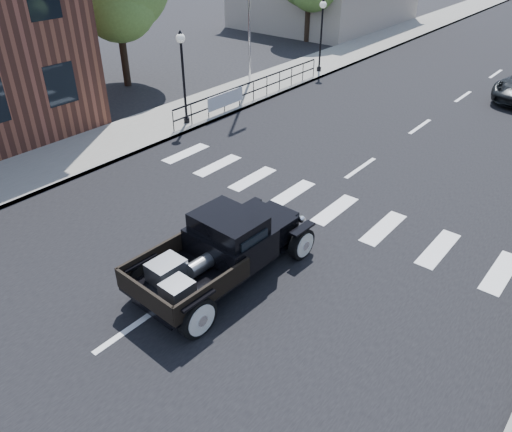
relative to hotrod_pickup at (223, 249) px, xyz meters
The scene contains 10 objects.
ground 1.05m from the hotrod_pickup, 127.89° to the left, with size 120.00×120.00×0.00m, color black.
road 15.51m from the hotrod_pickup, 91.38° to the left, with size 14.00×80.00×0.02m, color black.
road_markings 10.52m from the hotrod_pickup, 92.03° to the left, with size 12.00×60.00×0.06m, color silver, non-canonical shape.
sidewalk_left 17.86m from the hotrod_pickup, 119.82° to the left, with size 3.00×80.00×0.15m, color gray.
railing 12.99m from the hotrod_pickup, 126.21° to the left, with size 0.08×10.00×1.00m, color black, non-canonical shape.
banner 11.39m from the hotrod_pickup, 131.84° to the left, with size 0.04×2.20×0.60m, color silver, non-canonical shape.
lamp_post_b 10.33m from the hotrod_pickup, 140.90° to the left, with size 0.36×0.36×3.68m, color black, non-canonical shape.
lamp_post_c 18.34m from the hotrod_pickup, 115.82° to the left, with size 0.36×0.36×3.68m, color black, non-canonical shape.
big_tree_near 16.95m from the hotrod_pickup, 149.46° to the left, with size 5.22×5.22×7.66m, color #4A6F2F, non-canonical shape.
hotrod_pickup is the anchor object (origin of this frame).
Camera 1 is at (7.07, -7.44, 7.73)m, focal length 35.00 mm.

